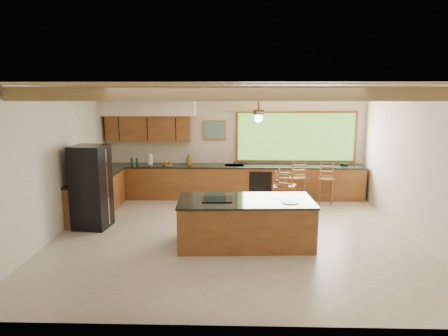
{
  "coord_description": "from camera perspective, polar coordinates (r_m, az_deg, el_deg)",
  "views": [
    {
      "loc": [
        0.02,
        -7.8,
        2.89
      ],
      "look_at": [
        -0.22,
        0.8,
        1.25
      ],
      "focal_mm": 32.0,
      "sensor_mm": 36.0,
      "label": 1
    }
  ],
  "objects": [
    {
      "name": "ground",
      "position": [
        8.32,
        1.39,
        -9.52
      ],
      "size": [
        7.2,
        7.2,
        0.0
      ],
      "primitive_type": "plane",
      "color": "#BEB19D",
      "rests_on": "ground"
    },
    {
      "name": "bar_stool_b",
      "position": [
        10.55,
        10.41,
        -1.47
      ],
      "size": [
        0.46,
        0.46,
        1.15
      ],
      "rotation": [
        0.0,
        0.0,
        0.14
      ],
      "color": "brown",
      "rests_on": "ground"
    },
    {
      "name": "refrigerator",
      "position": [
        8.98,
        -18.44,
        -2.59
      ],
      "size": [
        0.76,
        0.75,
        1.79
      ],
      "rotation": [
        0.0,
        0.0,
        -0.1
      ],
      "color": "black",
      "rests_on": "ground"
    },
    {
      "name": "counter_run",
      "position": [
        10.63,
        -2.96,
        -2.39
      ],
      "size": [
        7.12,
        3.1,
        1.25
      ],
      "color": "brown",
      "rests_on": "ground"
    },
    {
      "name": "bar_stool_a",
      "position": [
        9.68,
        8.99,
        -2.67
      ],
      "size": [
        0.5,
        0.5,
        1.1
      ],
      "rotation": [
        0.0,
        0.0,
        -0.32
      ],
      "color": "brown",
      "rests_on": "ground"
    },
    {
      "name": "bar_stool_c",
      "position": [
        9.68,
        8.27,
        -2.86
      ],
      "size": [
        0.41,
        0.41,
        1.05
      ],
      "rotation": [
        0.0,
        0.0,
        -0.1
      ],
      "color": "brown",
      "rests_on": "ground"
    },
    {
      "name": "island",
      "position": [
        7.7,
        3.07,
        -7.71
      ],
      "size": [
        2.6,
        1.31,
        0.91
      ],
      "rotation": [
        0.0,
        0.0,
        0.05
      ],
      "color": "brown",
      "rests_on": "ground"
    },
    {
      "name": "room_shell",
      "position": [
        8.48,
        0.33,
        6.24
      ],
      "size": [
        7.27,
        6.54,
        3.02
      ],
      "color": "beige",
      "rests_on": "ground"
    },
    {
      "name": "bar_stool_d",
      "position": [
        10.7,
        14.46,
        -1.6
      ],
      "size": [
        0.47,
        0.47,
        1.1
      ],
      "rotation": [
        0.0,
        0.0,
        -0.21
      ],
      "color": "brown",
      "rests_on": "ground"
    }
  ]
}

